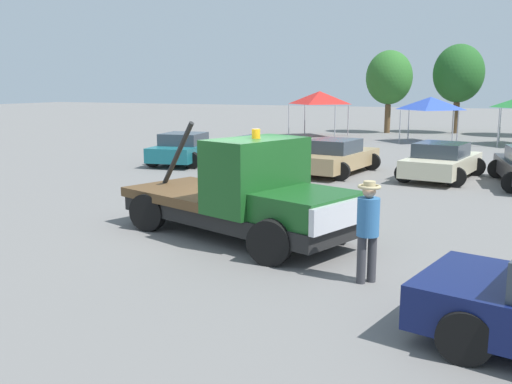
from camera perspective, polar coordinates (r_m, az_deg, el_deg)
name	(u,v)px	position (r m, az deg, el deg)	size (l,w,h in m)	color
ground_plane	(236,236)	(12.89, -2.03, -4.42)	(160.00, 160.00, 0.00)	slate
tow_truck	(247,197)	(12.42, -0.89, -0.48)	(6.14, 3.83, 2.51)	black
person_near_truck	(368,223)	(9.84, 11.14, -3.10)	(0.39, 0.39, 1.77)	#38383D
parked_car_teal	(185,149)	(24.92, -7.08, 4.32)	(2.87, 4.49, 1.34)	#196670
parked_car_maroon	(261,153)	(23.07, 0.55, 3.91)	(2.63, 4.57, 1.34)	maroon
parked_car_tan	(336,157)	(22.06, 7.98, 3.49)	(2.79, 4.70, 1.34)	tan
parked_car_cream	(442,161)	(21.60, 18.09, 2.92)	(2.86, 4.58, 1.34)	beige
canopy_tent_red	(320,98)	(38.07, 6.37, 9.36)	(3.17, 3.17, 2.98)	#9E9EA3
canopy_tent_blue	(431,103)	(35.49, 17.08, 8.47)	(3.00, 3.00, 2.68)	#9E9EA3
tree_center	(459,74)	(42.91, 19.60, 11.08)	(3.46, 3.46, 6.18)	brown
tree_right	(389,78)	(41.94, 13.17, 11.07)	(3.23, 3.23, 5.77)	brown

